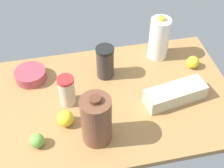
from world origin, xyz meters
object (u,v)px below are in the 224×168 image
chocolate_milk_jug (96,120)px  lemon_near_front (65,118)px  tumbler_cup (67,91)px  egg_carton (175,94)px  mixing_bowl (31,75)px  lime_far_back (37,141)px  shaker_bottle (106,62)px  lemon_by_jug (193,62)px  milk_jug (159,38)px

chocolate_milk_jug → lemon_near_front: size_ratio=3.42×
tumbler_cup → egg_carton: tumbler_cup is taller
mixing_bowl → lime_far_back: 41.45cm
egg_carton → chocolate_milk_jug: bearing=-171.1°
egg_carton → shaker_bottle: 37.92cm
chocolate_milk_jug → tumbler_cup: bearing=114.1°
tumbler_cup → lemon_by_jug: (67.78, 11.40, -4.56)cm
chocolate_milk_jug → shaker_bottle: (11.22, 37.52, -2.94)cm
egg_carton → milk_jug: 34.27cm
lime_far_back → lemon_near_front: bearing=34.2°
tumbler_cup → mixing_bowl: 26.64cm
tumbler_cup → chocolate_milk_jug: (10.12, -22.64, 3.98)cm
shaker_bottle → lime_far_back: size_ratio=2.84×
mixing_bowl → chocolate_milk_jug: bearing=-57.5°
tumbler_cup → egg_carton: (50.43, -8.88, -4.08)cm
egg_carton → lemon_near_front: bearing=174.3°
egg_carton → lemon_by_jug: (17.35, 20.29, -0.47)cm
lime_far_back → egg_carton: bearing=10.9°
milk_jug → tumbler_cup: bearing=-155.0°
shaker_bottle → mixing_bowl: 39.14cm
milk_jug → lemon_near_front: 66.55cm
egg_carton → shaker_bottle: shaker_bottle is taller
egg_carton → mixing_bowl: 73.29cm
milk_jug → lemon_by_jug: (15.57, -12.98, -8.52)cm
milk_jug → egg_carton: bearing=-93.1°
milk_jug → lemon_near_front: (-54.61, -37.15, -8.15)cm
mixing_bowl → lemon_near_front: bearing=-65.9°
chocolate_milk_jug → milk_jug: bearing=48.2°
shaker_bottle → lemon_by_jug: size_ratio=2.68×
egg_carton → lime_far_back: (-65.79, -12.69, -0.66)cm
lemon_near_front → lime_far_back: size_ratio=1.18×
shaker_bottle → mixing_bowl: size_ratio=1.12×
mixing_bowl → lime_far_back: (1.63, -41.42, 0.44)cm
chocolate_milk_jug → mixing_bowl: (-27.10, 42.48, -9.16)cm
egg_carton → lemon_near_front: size_ratio=4.04×
milk_jug → shaker_bottle: (-30.87, -9.50, -2.93)cm
milk_jug → lime_far_back: (-67.57, -45.95, -8.71)cm
egg_carton → shaker_bottle: size_ratio=1.68×
lemon_by_jug → lemon_near_front: bearing=-161.0°
lemon_near_front → chocolate_milk_jug: bearing=-38.2°
chocolate_milk_jug → mixing_bowl: size_ratio=1.60×
lime_far_back → chocolate_milk_jug: bearing=-2.4°
egg_carton → milk_jug: size_ratio=1.18×
milk_jug → lemon_by_jug: 21.99cm
mixing_bowl → lemon_by_jug: size_ratio=2.38×
tumbler_cup → lemon_by_jug: size_ratio=2.36×
lemon_by_jug → lime_far_back: 89.44cm
chocolate_milk_jug → lime_far_back: bearing=177.6°
lemon_near_front → lime_far_back: lemon_near_front is taller
lemon_near_front → lemon_by_jug: size_ratio=1.11×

